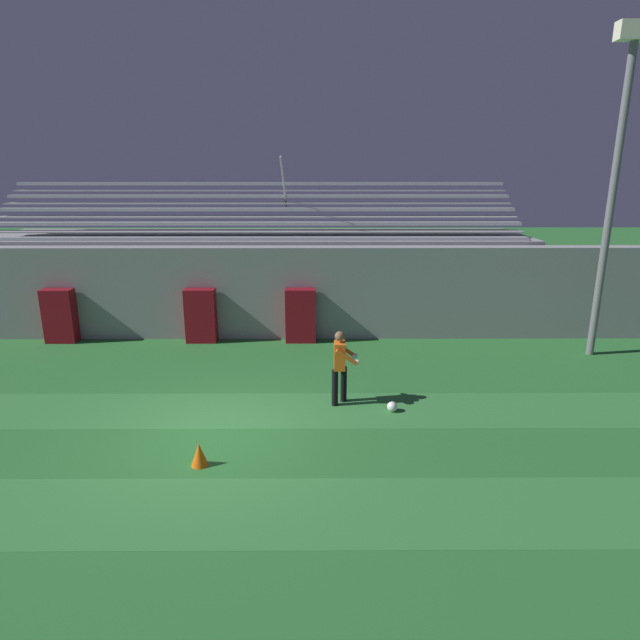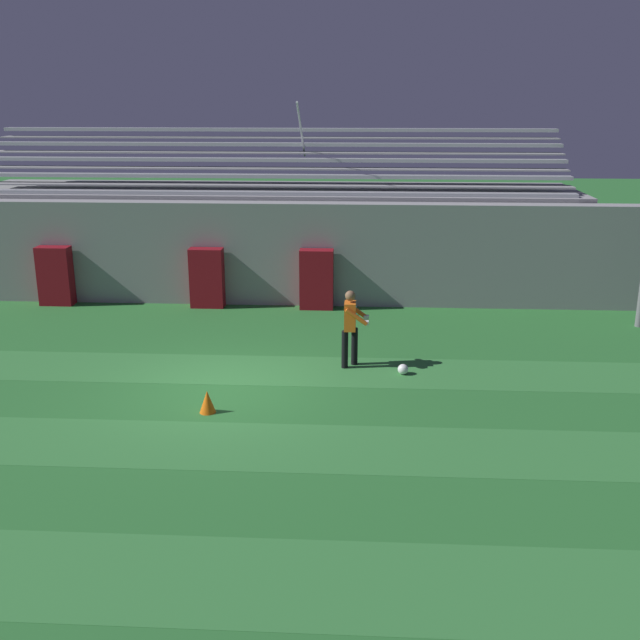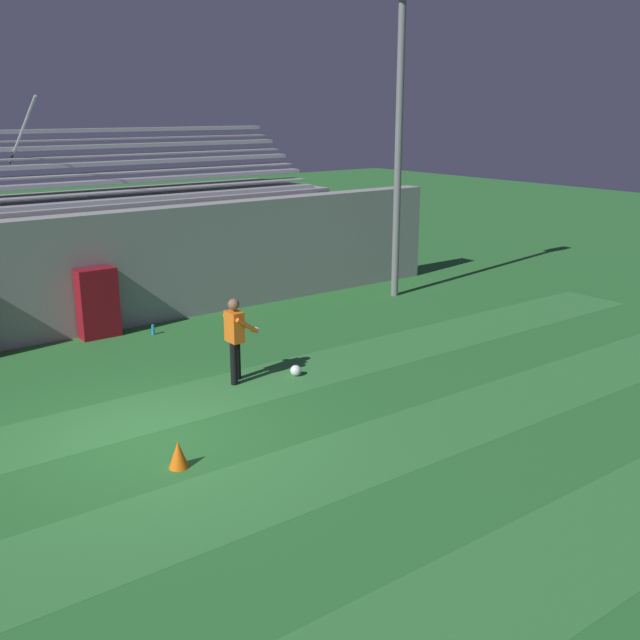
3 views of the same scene
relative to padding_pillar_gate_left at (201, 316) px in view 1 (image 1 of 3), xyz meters
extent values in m
plane|color=#286B2D|center=(1.49, -5.95, -0.81)|extent=(80.00, 80.00, 0.00)
cube|color=#337A38|center=(1.49, -8.39, -0.81)|extent=(28.00, 1.78, 0.01)
cube|color=#337A38|center=(1.49, -4.83, -0.81)|extent=(28.00, 1.78, 0.01)
cube|color=gray|center=(1.49, 0.55, 0.59)|extent=(24.00, 0.60, 2.80)
cube|color=maroon|center=(0.00, 0.00, 0.00)|extent=(0.90, 0.44, 1.62)
cube|color=maroon|center=(2.99, 0.00, 0.00)|extent=(0.90, 0.44, 1.62)
cube|color=maroon|center=(-4.21, 0.00, 0.00)|extent=(0.90, 0.44, 1.62)
cube|color=gray|center=(1.49, 2.90, 0.64)|extent=(18.00, 3.90, 2.90)
cube|color=#A8AAB2|center=(1.49, 1.30, 2.14)|extent=(17.10, 0.36, 0.10)
cube|color=gray|center=(1.49, 1.10, 1.91)|extent=(17.10, 0.60, 0.04)
cube|color=#A8AAB2|center=(1.49, 2.00, 2.54)|extent=(17.10, 0.36, 0.10)
cube|color=gray|center=(1.49, 1.80, 2.31)|extent=(17.10, 0.60, 0.04)
cube|color=#A8AAB2|center=(1.49, 2.70, 2.94)|extent=(17.10, 0.36, 0.10)
cube|color=gray|center=(1.49, 2.50, 2.71)|extent=(17.10, 0.60, 0.04)
cube|color=#A8AAB2|center=(1.49, 3.40, 3.34)|extent=(17.10, 0.36, 0.10)
cube|color=gray|center=(1.49, 3.20, 3.11)|extent=(17.10, 0.60, 0.04)
cube|color=#A8AAB2|center=(1.49, 4.10, 3.74)|extent=(17.10, 0.36, 0.10)
cube|color=gray|center=(1.49, 3.90, 3.51)|extent=(17.10, 0.60, 0.04)
cylinder|color=#A8AAB2|center=(2.40, 2.45, 3.79)|extent=(0.06, 2.63, 1.65)
cylinder|color=slate|center=(11.18, -1.19, 3.20)|extent=(0.20, 0.20, 8.03)
cube|color=#F2EDCC|center=(11.18, -1.19, 7.44)|extent=(0.90, 0.36, 0.44)
cylinder|color=black|center=(4.07, -4.37, -0.40)|extent=(0.14, 0.14, 0.82)
cylinder|color=black|center=(3.87, -4.59, -0.40)|extent=(0.14, 0.14, 0.82)
cube|color=orange|center=(3.97, -4.48, 0.31)|extent=(0.24, 0.38, 0.60)
sphere|color=brown|center=(3.97, -4.48, 0.75)|extent=(0.22, 0.22, 0.22)
cylinder|color=orange|center=(4.11, -4.24, 0.36)|extent=(0.48, 0.09, 0.37)
cylinder|color=orange|center=(4.11, -4.72, 0.36)|extent=(0.48, 0.09, 0.37)
cube|color=silver|center=(4.31, -4.28, 0.23)|extent=(0.11, 0.11, 0.08)
cube|color=silver|center=(4.31, -4.68, 0.23)|extent=(0.11, 0.11, 0.08)
sphere|color=white|center=(5.09, -4.91, -0.70)|extent=(0.22, 0.22, 0.22)
cone|color=orange|center=(1.42, -7.07, -0.60)|extent=(0.30, 0.30, 0.42)
cylinder|color=#1E8CD8|center=(4.04, -0.59, -0.69)|extent=(0.07, 0.07, 0.24)
camera|label=1|loc=(3.49, -15.43, 4.16)|focal=30.00mm
camera|label=2|loc=(4.20, -19.57, 4.77)|focal=42.00mm
camera|label=3|loc=(-3.01, -16.37, 4.34)|focal=42.00mm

